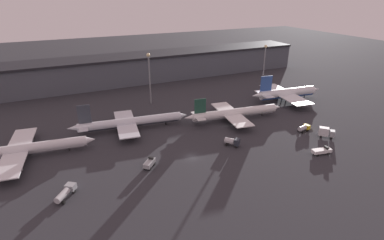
# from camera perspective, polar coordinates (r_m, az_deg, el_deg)

# --- Properties ---
(ground) EXTENTS (600.00, 600.00, 0.00)m
(ground) POSITION_cam_1_polar(r_m,az_deg,el_deg) (102.09, -0.13, -7.05)
(ground) COLOR #2D2D33
(terminal_building) EXTENTS (235.16, 23.00, 16.19)m
(terminal_building) POSITION_cam_1_polar(r_m,az_deg,el_deg) (186.40, -12.99, 9.38)
(terminal_building) COLOR #4C515B
(terminal_building) RESTS_ON ground
(airplane_0) EXTENTS (47.04, 36.09, 11.53)m
(airplane_0) POSITION_cam_1_polar(r_m,az_deg,el_deg) (115.38, -29.73, -4.90)
(airplane_0) COLOR silver
(airplane_0) RESTS_ON ground
(airplane_1) EXTENTS (47.82, 28.08, 12.34)m
(airplane_1) POSITION_cam_1_polar(r_m,az_deg,el_deg) (122.82, -11.79, -0.43)
(airplane_1) COLOR silver
(airplane_1) RESTS_ON ground
(airplane_2) EXTENTS (45.32, 28.98, 11.26)m
(airplane_2) POSITION_cam_1_polar(r_m,az_deg,el_deg) (130.37, 8.02, 1.32)
(airplane_2) COLOR white
(airplane_2) RESTS_ON ground
(airplane_3) EXTENTS (39.31, 34.94, 13.83)m
(airplane_3) POSITION_cam_1_polar(r_m,az_deg,el_deg) (159.36, 17.56, 4.89)
(airplane_3) COLOR white
(airplane_3) RESTS_ON ground
(service_vehicle_0) EXTENTS (5.11, 5.31, 2.91)m
(service_vehicle_0) POSITION_cam_1_polar(r_m,az_deg,el_deg) (97.11, -8.09, -8.11)
(service_vehicle_0) COLOR #9EA3A8
(service_vehicle_0) RESTS_ON ground
(service_vehicle_1) EXTENTS (7.08, 3.45, 2.71)m
(service_vehicle_1) POSITION_cam_1_polar(r_m,az_deg,el_deg) (112.38, 23.48, -5.39)
(service_vehicle_1) COLOR white
(service_vehicle_1) RESTS_ON ground
(service_vehicle_2) EXTENTS (5.13, 5.53, 3.10)m
(service_vehicle_2) POSITION_cam_1_polar(r_m,az_deg,el_deg) (109.10, 7.67, -4.09)
(service_vehicle_2) COLOR #282D38
(service_vehicle_2) RESTS_ON ground
(service_vehicle_3) EXTENTS (5.40, 3.19, 2.56)m
(service_vehicle_3) POSITION_cam_1_polar(r_m,az_deg,el_deg) (127.09, 20.52, -1.43)
(service_vehicle_3) COLOR gold
(service_vehicle_3) RESTS_ON ground
(service_vehicle_4) EXTENTS (5.62, 5.61, 3.88)m
(service_vehicle_4) POSITION_cam_1_polar(r_m,az_deg,el_deg) (125.14, 24.16, -2.13)
(service_vehicle_4) COLOR #9EA3A8
(service_vehicle_4) RESTS_ON ground
(service_vehicle_5) EXTENTS (6.23, 7.35, 2.56)m
(service_vehicle_5) POSITION_cam_1_polar(r_m,az_deg,el_deg) (90.26, -22.96, -12.59)
(service_vehicle_5) COLOR #9EA3A8
(service_vehicle_5) RESTS_ON ground
(lamp_post_1) EXTENTS (1.80, 1.80, 25.07)m
(lamp_post_1) POSITION_cam_1_polar(r_m,az_deg,el_deg) (145.30, -8.13, 8.98)
(lamp_post_1) COLOR slate
(lamp_post_1) RESTS_ON ground
(lamp_post_2) EXTENTS (1.80, 1.80, 24.12)m
(lamp_post_2) POSITION_cam_1_polar(r_m,az_deg,el_deg) (176.38, 13.64, 10.97)
(lamp_post_2) COLOR slate
(lamp_post_2) RESTS_ON ground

